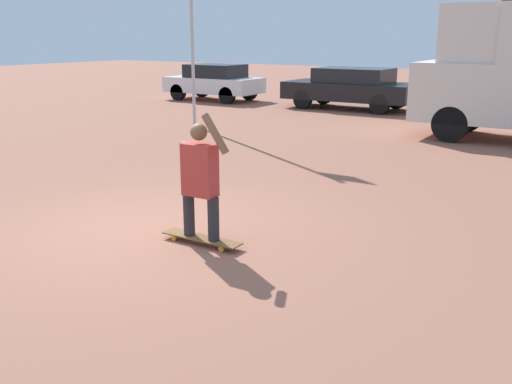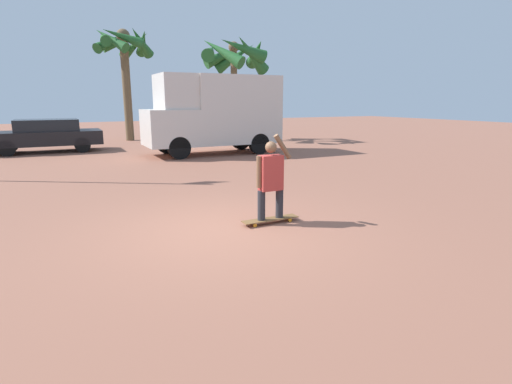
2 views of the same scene
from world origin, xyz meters
TOP-DOWN VIEW (x-y plane):
  - ground_plane at (0.00, 0.00)m, footprint 80.00×80.00m
  - skateboard at (0.99, -0.03)m, footprint 1.09×0.23m
  - person_skateboarder at (0.99, -0.03)m, footprint 0.70×0.22m
  - parked_car_black at (-2.73, 13.55)m, footprint 4.55×1.95m
  - parked_car_white at (-8.45, 13.30)m, footprint 3.82×1.78m

SIDE VIEW (x-z plane):
  - ground_plane at x=0.00m, z-range 0.00..0.00m
  - skateboard at x=0.99m, z-range 0.03..0.11m
  - parked_car_white at x=-8.45m, z-range 0.04..1.45m
  - parked_car_black at x=-2.73m, z-range 0.05..1.47m
  - person_skateboarder at x=0.99m, z-range 0.10..1.65m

